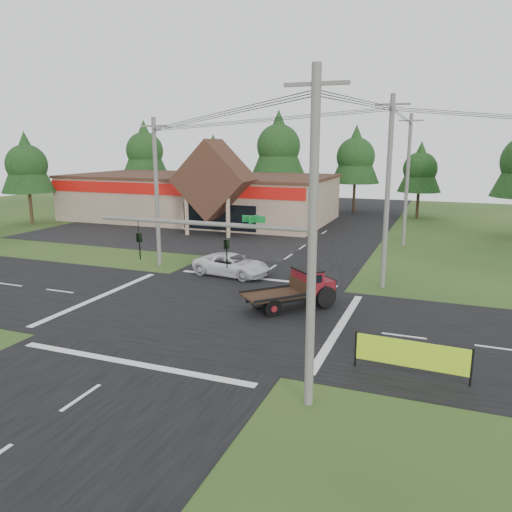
% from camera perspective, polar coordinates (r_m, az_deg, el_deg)
% --- Properties ---
extents(ground, '(120.00, 120.00, 0.00)m').
position_cam_1_polar(ground, '(26.77, -5.40, -6.27)').
color(ground, '#233F16').
rests_on(ground, ground).
extents(road_ns, '(12.00, 120.00, 0.02)m').
position_cam_1_polar(road_ns, '(26.77, -5.40, -6.25)').
color(road_ns, black).
rests_on(road_ns, ground).
extents(road_ew, '(120.00, 12.00, 0.02)m').
position_cam_1_polar(road_ew, '(26.77, -5.40, -6.25)').
color(road_ew, black).
rests_on(road_ew, ground).
extents(parking_apron, '(28.00, 14.00, 0.02)m').
position_cam_1_polar(parking_apron, '(49.53, -10.13, 2.38)').
color(parking_apron, black).
rests_on(parking_apron, ground).
extents(cvs_building, '(30.40, 18.20, 9.19)m').
position_cam_1_polar(cvs_building, '(59.11, -6.34, 6.84)').
color(cvs_building, gray).
rests_on(cvs_building, ground).
extents(traffic_signal_mast, '(8.12, 0.24, 7.00)m').
position_cam_1_polar(traffic_signal_mast, '(16.66, 0.75, -2.03)').
color(traffic_signal_mast, '#595651').
rests_on(traffic_signal_mast, ground).
extents(utility_pole_nr, '(2.00, 0.30, 11.00)m').
position_cam_1_polar(utility_pole_nr, '(15.90, 6.46, 1.66)').
color(utility_pole_nr, '#595651').
rests_on(utility_pole_nr, ground).
extents(utility_pole_nw, '(2.00, 0.30, 10.50)m').
position_cam_1_polar(utility_pole_nw, '(36.40, -11.30, 7.25)').
color(utility_pole_nw, '#595651').
rests_on(utility_pole_nw, ground).
extents(utility_pole_ne, '(2.00, 0.30, 11.50)m').
position_cam_1_polar(utility_pole_ne, '(30.93, 14.81, 7.10)').
color(utility_pole_ne, '#595651').
rests_on(utility_pole_ne, ground).
extents(utility_pole_n, '(2.00, 0.30, 11.20)m').
position_cam_1_polar(utility_pole_n, '(44.84, 16.90, 8.37)').
color(utility_pole_n, '#595651').
rests_on(utility_pole_n, ground).
extents(tree_row_a, '(6.72, 6.72, 12.12)m').
position_cam_1_polar(tree_row_a, '(75.08, -12.62, 11.86)').
color(tree_row_a, '#332316').
rests_on(tree_row_a, ground).
extents(tree_row_b, '(5.60, 5.60, 10.10)m').
position_cam_1_polar(tree_row_b, '(71.88, -4.88, 11.02)').
color(tree_row_b, '#332316').
rests_on(tree_row_b, ground).
extents(tree_row_c, '(7.28, 7.28, 13.13)m').
position_cam_1_polar(tree_row_c, '(67.13, 2.59, 12.67)').
color(tree_row_c, '#332316').
rests_on(tree_row_c, ground).
extents(tree_row_d, '(6.16, 6.16, 11.11)m').
position_cam_1_polar(tree_row_d, '(65.63, 11.33, 11.27)').
color(tree_row_d, '#332316').
rests_on(tree_row_d, ground).
extents(tree_row_e, '(5.04, 5.04, 9.09)m').
position_cam_1_polar(tree_row_e, '(62.76, 18.26, 9.61)').
color(tree_row_e, '#332316').
rests_on(tree_row_e, ground).
extents(tree_side_w, '(5.60, 5.60, 10.10)m').
position_cam_1_polar(tree_side_w, '(60.88, -24.76, 9.66)').
color(tree_side_w, '#332316').
rests_on(tree_side_w, ground).
extents(antique_flatbed_truck, '(4.94, 5.04, 2.14)m').
position_cam_1_polar(antique_flatbed_truck, '(26.81, 4.00, -3.82)').
color(antique_flatbed_truck, '#530B0E').
rests_on(antique_flatbed_truck, ground).
extents(roadside_banner, '(4.33, 0.34, 1.48)m').
position_cam_1_polar(roadside_banner, '(20.14, 17.31, -11.08)').
color(roadside_banner, '#9FCF1B').
rests_on(roadside_banner, ground).
extents(white_pickup, '(5.53, 3.10, 1.46)m').
position_cam_1_polar(white_pickup, '(33.63, -2.80, -1.00)').
color(white_pickup, silver).
rests_on(white_pickup, ground).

